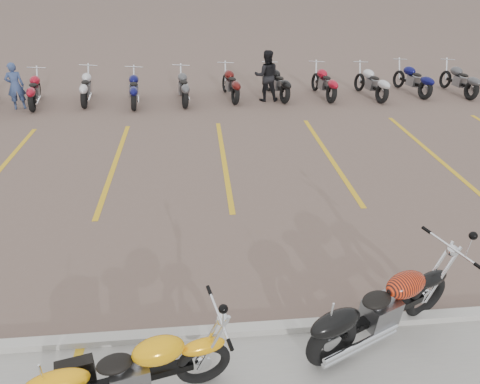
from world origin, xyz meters
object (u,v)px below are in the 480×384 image
object	(u,v)px
yellow_cruiser	(128,373)
flame_cruiser	(377,310)
person_a	(15,86)
person_b	(267,76)

from	to	relation	value
yellow_cruiser	flame_cruiser	size ratio (longest dim) A/B	0.99
yellow_cruiser	person_a	bearing A→B (deg)	99.18
yellow_cruiser	flame_cruiser	bearing A→B (deg)	-1.01
person_b	yellow_cruiser	bearing A→B (deg)	78.24
person_a	person_b	size ratio (longest dim) A/B	0.89
yellow_cruiser	person_b	distance (m)	12.43
flame_cruiser	person_b	world-z (taller)	person_b
flame_cruiser	person_b	distance (m)	11.28
flame_cruiser	person_a	xyz separation A→B (m)	(-8.08, 11.11, 0.26)
person_a	person_b	xyz separation A→B (m)	(8.26, 0.17, 0.10)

